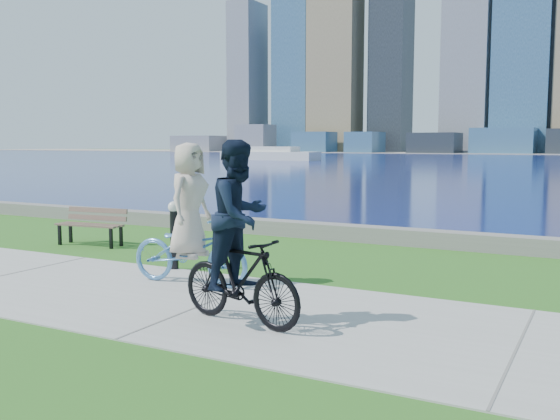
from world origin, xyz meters
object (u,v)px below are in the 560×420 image
Objects in this scene: park_bench at (92,223)px; cyclist_woman at (190,232)px; cyclist_man at (240,248)px; bollard_lamp at (174,231)px.

cyclist_woman is (4.14, -2.13, 0.35)m from park_bench.
cyclist_man is (1.81, -1.46, 0.12)m from cyclist_woman.
bollard_lamp is at bearing -28.38° from park_bench.
park_bench is 6.96m from cyclist_man.
park_bench is at bearing 58.87° from cyclist_woman.
bollard_lamp is 3.58m from cyclist_man.
bollard_lamp is 0.54× the size of cyclist_man.
cyclist_woman is 0.98× the size of cyclist_man.
bollard_lamp is at bearing 60.35° from cyclist_man.
cyclist_woman is (0.94, -0.83, 0.15)m from bollard_lamp.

